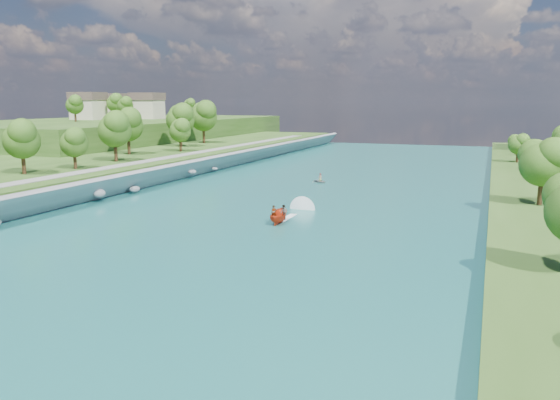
% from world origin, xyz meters
% --- Properties ---
extents(ground, '(260.00, 260.00, 0.00)m').
position_xyz_m(ground, '(0.00, 0.00, 0.00)').
color(ground, '#2D5119').
rests_on(ground, ground).
extents(river_water, '(55.00, 240.00, 0.10)m').
position_xyz_m(river_water, '(0.00, 20.00, 0.05)').
color(river_water, '#195F60').
rests_on(river_water, ground).
extents(berm_west, '(45.00, 240.00, 3.50)m').
position_xyz_m(berm_west, '(-50.00, 20.00, 1.75)').
color(berm_west, '#2D5119').
rests_on(berm_west, ground).
extents(ridge_west, '(60.00, 120.00, 9.00)m').
position_xyz_m(ridge_west, '(-82.50, 95.00, 4.50)').
color(ridge_west, '#2D5119').
rests_on(ridge_west, ground).
extents(riprap_bank, '(4.16, 236.00, 4.29)m').
position_xyz_m(riprap_bank, '(-25.85, 18.66, 1.79)').
color(riprap_bank, slate).
rests_on(riprap_bank, ground).
extents(riverside_path, '(3.00, 200.00, 0.10)m').
position_xyz_m(riverside_path, '(-32.50, 20.00, 3.55)').
color(riverside_path, gray).
rests_on(riverside_path, berm_west).
extents(ridge_houses, '(29.50, 29.50, 8.40)m').
position_xyz_m(ridge_houses, '(-88.67, 100.00, 13.31)').
color(ridge_houses, beige).
rests_on(ridge_houses, ridge_west).
extents(trees_ridge, '(15.72, 51.37, 9.52)m').
position_xyz_m(trees_ridge, '(-78.57, 93.93, 13.44)').
color(trees_ridge, '#2C5316').
rests_on(trees_ridge, ridge_west).
extents(motorboat, '(3.60, 19.07, 2.17)m').
position_xyz_m(motorboat, '(4.07, 10.81, 0.85)').
color(motorboat, red).
rests_on(motorboat, river_water).
extents(raft, '(3.73, 3.58, 1.68)m').
position_xyz_m(raft, '(-1.05, 43.14, 0.48)').
color(raft, gray).
rests_on(raft, river_water).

